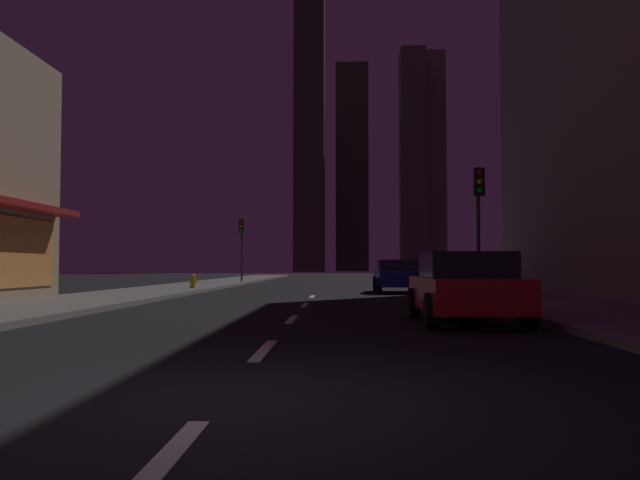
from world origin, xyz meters
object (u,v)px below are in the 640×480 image
car_parked_near (465,287)px  car_parked_far (397,276)px  traffic_light_far_left (242,236)px  traffic_light_near_right (479,203)px  fire_hydrant_far_left (193,281)px  street_lamp_right (601,31)px

car_parked_near → car_parked_far: size_ratio=1.00×
car_parked_far → traffic_light_far_left: 16.98m
traffic_light_near_right → fire_hydrant_far_left: bearing=139.7°
fire_hydrant_far_left → traffic_light_far_left: traffic_light_far_left is taller
street_lamp_right → traffic_light_near_right: bearing=89.3°
car_parked_near → traffic_light_far_left: (-9.10, 29.54, 2.45)m
traffic_light_far_left → car_parked_near: bearing=-72.9°
traffic_light_far_left → fire_hydrant_far_left: bearing=-91.8°
car_parked_near → car_parked_far: (0.00, 15.41, 0.00)m
traffic_light_near_right → street_lamp_right: street_lamp_right is taller
traffic_light_far_left → street_lamp_right: size_ratio=0.64×
car_parked_near → traffic_light_far_left: traffic_light_far_left is taller
car_parked_near → fire_hydrant_far_left: car_parked_near is taller
fire_hydrant_far_left → traffic_light_near_right: size_ratio=0.16×
car_parked_far → traffic_light_far_left: (-9.10, 14.12, 2.45)m
street_lamp_right → fire_hydrant_far_left: bearing=119.9°
car_parked_far → fire_hydrant_far_left: (-9.50, 1.65, -0.29)m
fire_hydrant_far_left → street_lamp_right: (11.28, -19.62, 4.61)m
fire_hydrant_far_left → street_lamp_right: street_lamp_right is taller
car_parked_near → street_lamp_right: 5.33m
car_parked_near → car_parked_far: same height
car_parked_far → traffic_light_near_right: (1.90, -8.01, 2.45)m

